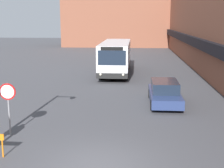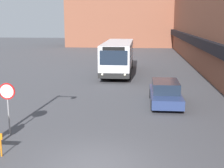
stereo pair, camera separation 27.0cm
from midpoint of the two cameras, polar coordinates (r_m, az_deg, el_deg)
ground_plane at (r=11.78m, az=-3.50°, el=-14.71°), size 160.00×160.00×0.00m
building_row_right at (r=35.48m, az=18.55°, el=10.22°), size 5.50×60.00×9.41m
building_backdrop_far at (r=63.11m, az=3.16°, el=14.03°), size 26.00×8.00×15.67m
city_bus at (r=30.68m, az=0.46°, el=5.04°), size 2.65×10.35×3.10m
parked_car_front at (r=19.91m, az=9.20°, el=-1.54°), size 1.87×4.75×1.46m
stop_sign at (r=14.81m, az=-18.99°, el=-2.42°), size 0.76×0.08×2.46m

